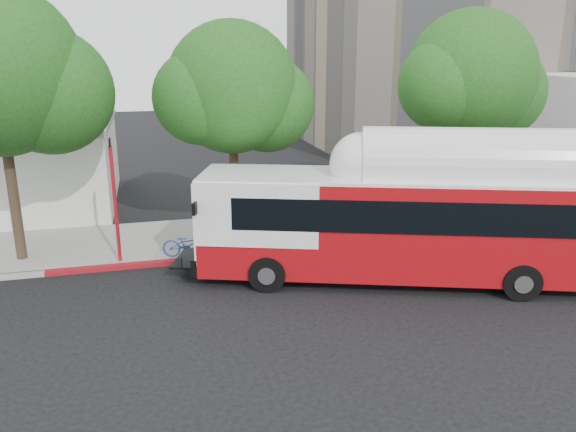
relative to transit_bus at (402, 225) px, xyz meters
The scene contains 9 objects.
ground 4.19m from the transit_bus, behind, with size 120.00×120.00×0.00m, color black.
sidewalk 7.26m from the transit_bus, 121.63° to the left, with size 60.00×5.00×0.15m, color gray.
curb_strip 5.33m from the transit_bus, 137.47° to the left, with size 60.00×0.30×0.15m, color gray.
red_curb_segment 7.71m from the transit_bus, 153.19° to the left, with size 10.00×0.32×0.16m, color maroon.
street_tree_left 14.01m from the transit_bus, 157.59° to the left, with size 6.67×5.80×9.74m.
street_tree_mid 8.04m from the transit_bus, 127.67° to the left, with size 5.75×5.00×8.62m.
street_tree_right 8.96m from the transit_bus, 42.81° to the left, with size 6.21×5.40×9.18m.
transit_bus is the anchor object (origin of this frame).
signal_pole 9.94m from the transit_bus, 157.59° to the left, with size 0.13×0.43×4.59m.
Camera 1 is at (-4.32, -15.62, 7.45)m, focal length 35.00 mm.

